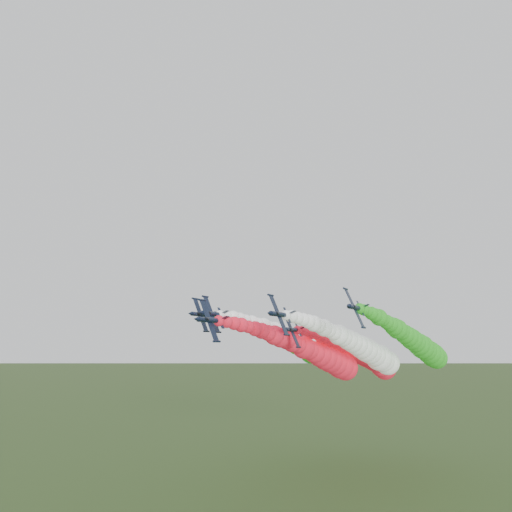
% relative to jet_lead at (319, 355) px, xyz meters
% --- Properties ---
extents(jet_lead, '(11.53, 73.24, 19.00)m').
position_rel_jet_lead_xyz_m(jet_lead, '(0.00, 0.00, 0.00)').
color(jet_lead, black).
rests_on(jet_lead, ground).
extents(jet_inner_left, '(11.01, 72.73, 18.48)m').
position_rel_jet_lead_xyz_m(jet_inner_left, '(-7.90, 10.86, 2.51)').
color(jet_inner_left, black).
rests_on(jet_inner_left, ground).
extents(jet_inner_right, '(11.48, 73.19, 18.95)m').
position_rel_jet_lead_xyz_m(jet_inner_right, '(10.08, 8.93, 1.41)').
color(jet_inner_right, black).
rests_on(jet_inner_right, ground).
extents(jet_outer_left, '(11.22, 72.94, 18.69)m').
position_rel_jet_lead_xyz_m(jet_outer_left, '(-15.23, 19.14, 2.61)').
color(jet_outer_left, black).
rests_on(jet_outer_left, ground).
extents(jet_outer_right, '(11.19, 72.90, 18.66)m').
position_rel_jet_lead_xyz_m(jet_outer_right, '(22.86, 16.80, 2.98)').
color(jet_outer_right, black).
rests_on(jet_outer_right, ground).
extents(jet_trail, '(11.66, 73.38, 19.13)m').
position_rel_jet_lead_xyz_m(jet_trail, '(4.89, 26.47, -0.94)').
color(jet_trail, black).
rests_on(jet_trail, ground).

